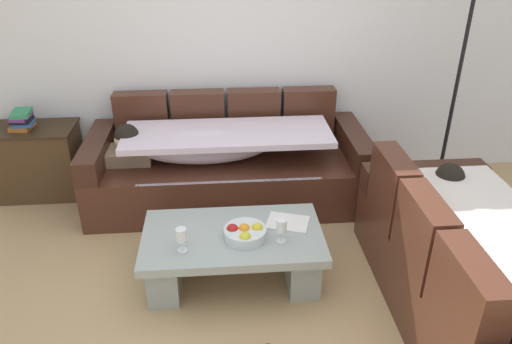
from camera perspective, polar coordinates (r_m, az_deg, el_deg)
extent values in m
plane|color=tan|center=(3.14, 0.01, -18.25)|extent=(14.00, 14.00, 0.00)
cube|color=white|center=(4.42, -2.34, 15.94)|extent=(9.00, 0.10, 2.70)
cube|color=#4A271A|center=(4.29, -3.20, -0.74)|extent=(2.35, 0.92, 0.42)
cube|color=#4A271A|center=(4.50, -13.10, 6.15)|extent=(0.47, 0.16, 0.46)
cube|color=#4A271A|center=(4.45, -6.72, 6.46)|extent=(0.47, 0.16, 0.46)
cube|color=#4A271A|center=(4.46, -0.28, 6.69)|extent=(0.47, 0.16, 0.46)
cube|color=#4A271A|center=(4.52, 6.06, 6.84)|extent=(0.47, 0.16, 0.46)
cube|color=#3B1F15|center=(4.28, -18.02, 2.38)|extent=(0.18, 0.92, 0.20)
cube|color=#3B1F15|center=(4.31, 11.30, 3.45)|extent=(0.18, 0.92, 0.20)
cube|color=gray|center=(4.23, -14.41, 1.94)|extent=(0.36, 0.28, 0.11)
sphere|color=beige|center=(4.13, -14.75, 3.69)|extent=(0.21, 0.21, 0.21)
sphere|color=black|center=(4.12, -14.80, 4.08)|extent=(0.20, 0.20, 0.20)
ellipsoid|color=silver|center=(4.09, -6.05, 3.13)|extent=(1.10, 0.44, 0.28)
cube|color=silver|center=(4.03, -3.33, 4.40)|extent=(1.70, 0.60, 0.05)
cube|color=silver|center=(3.90, -3.00, -3.56)|extent=(1.44, 0.04, 0.38)
cube|color=#4A271A|center=(3.37, 23.76, -12.51)|extent=(0.92, 1.96, 0.42)
cube|color=#4A271A|center=(2.58, 23.21, -13.53)|extent=(0.16, 0.50, 0.46)
cube|color=#4A271A|center=(2.96, 18.82, -6.90)|extent=(0.16, 0.50, 0.46)
cube|color=#4A271A|center=(3.37, 15.55, -1.81)|extent=(0.16, 0.50, 0.46)
cube|color=#3B1F15|center=(3.86, 18.95, -0.60)|extent=(0.92, 0.18, 0.20)
cube|color=#4C4C56|center=(3.67, 20.52, -3.21)|extent=(0.28, 0.36, 0.11)
sphere|color=tan|center=(3.61, 21.51, -1.00)|extent=(0.21, 0.21, 0.21)
sphere|color=black|center=(3.60, 21.59, -0.58)|extent=(0.20, 0.20, 0.20)
ellipsoid|color=silver|center=(3.19, 25.75, -7.53)|extent=(0.44, 1.04, 0.28)
cube|color=silver|center=(3.15, 26.44, -6.00)|extent=(0.60, 1.47, 0.05)
cube|color=#98A39E|center=(3.30, -2.73, -7.61)|extent=(1.20, 0.68, 0.06)
cube|color=#98A39E|center=(3.43, -10.48, -10.43)|extent=(0.20, 0.54, 0.32)
cube|color=#98A39E|center=(3.45, 5.11, -9.80)|extent=(0.20, 0.54, 0.32)
cylinder|color=silver|center=(3.22, -1.27, -7.14)|extent=(0.28, 0.28, 0.07)
sphere|color=orange|center=(3.21, -1.36, -6.69)|extent=(0.08, 0.08, 0.08)
sphere|color=gold|center=(3.14, -1.27, -7.67)|extent=(0.08, 0.08, 0.08)
sphere|color=#AE1B1A|center=(3.21, -2.76, -6.72)|extent=(0.08, 0.08, 0.08)
sphere|color=gold|center=(3.22, 0.15, -6.61)|extent=(0.08, 0.08, 0.08)
cylinder|color=silver|center=(3.16, -8.53, -9.01)|extent=(0.06, 0.06, 0.01)
cylinder|color=silver|center=(3.13, -8.59, -8.42)|extent=(0.01, 0.01, 0.07)
cylinder|color=silver|center=(3.09, -8.69, -7.22)|extent=(0.07, 0.07, 0.08)
cylinder|color=silver|center=(3.21, 2.94, -8.02)|extent=(0.06, 0.06, 0.01)
cylinder|color=silver|center=(3.19, 2.95, -7.43)|extent=(0.01, 0.01, 0.07)
cylinder|color=silver|center=(3.14, 2.99, -6.24)|extent=(0.07, 0.07, 0.08)
cube|color=white|center=(3.39, 3.72, -5.85)|extent=(0.33, 0.29, 0.01)
cube|color=#48321D|center=(4.75, -23.96, 1.04)|extent=(0.70, 0.42, 0.62)
cube|color=#332314|center=(4.63, -24.72, 4.58)|extent=(0.72, 0.44, 0.02)
cube|color=#B76623|center=(4.63, -25.54, 4.81)|extent=(0.18, 0.21, 0.04)
cube|color=#2D569E|center=(4.61, -25.37, 5.19)|extent=(0.18, 0.21, 0.03)
cube|color=black|center=(4.61, -25.57, 5.47)|extent=(0.16, 0.17, 0.03)
cube|color=#72337F|center=(4.61, -25.69, 5.81)|extent=(0.15, 0.21, 0.03)
cube|color=#338C59|center=(4.59, -25.63, 6.20)|extent=(0.16, 0.23, 0.04)
cylinder|color=black|center=(4.82, 20.20, -1.86)|extent=(0.28, 0.28, 0.02)
cylinder|color=black|center=(4.47, 22.11, 8.34)|extent=(0.03, 0.03, 1.80)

